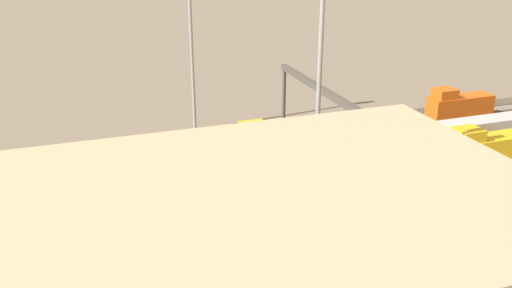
{
  "coord_description": "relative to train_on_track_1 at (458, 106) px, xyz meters",
  "views": [
    {
      "loc": [
        20.71,
        58.25,
        26.96
      ],
      "look_at": [
        0.45,
        0.16,
        2.5
      ],
      "focal_mm": 38.63,
      "sensor_mm": 36.0,
      "label": 1
    }
  ],
  "objects": [
    {
      "name": "light_mast_1",
      "position": [
        31.79,
        18.39,
        14.47
      ],
      "size": [
        2.8,
        0.7,
        25.91
      ],
      "color": "#9EA0A5",
      "rests_on": "ground_plane"
    },
    {
      "name": "train_on_track_3",
      "position": [
        30.32,
        10.0,
        -0.14
      ],
      "size": [
        71.4,
        3.0,
        3.8
      ],
      "color": "silver",
      "rests_on": "ground_plane"
    },
    {
      "name": "light_mast_0",
      "position": [
        37.72,
        -8.62,
        14.9
      ],
      "size": [
        2.8,
        0.7,
        26.69
      ],
      "color": "#9EA0A5",
      "rests_on": "ground_plane"
    },
    {
      "name": "track_bed_2",
      "position": [
        32.95,
        5.0,
        -2.1
      ],
      "size": [
        140.0,
        2.8,
        0.12
      ],
      "primitive_type": "cube",
      "color": "#4C443D",
      "rests_on": "ground_plane"
    },
    {
      "name": "track_bed_1",
      "position": [
        32.95,
        0.0,
        -2.1
      ],
      "size": [
        140.0,
        2.8,
        0.12
      ],
      "primitive_type": "cube",
      "color": "#3D3833",
      "rests_on": "ground_plane"
    },
    {
      "name": "track_bed_0",
      "position": [
        32.95,
        -5.0,
        -2.1
      ],
      "size": [
        140.0,
        2.8,
        0.12
      ],
      "primitive_type": "cube",
      "color": "#4C443D",
      "rests_on": "ground_plane"
    },
    {
      "name": "track_bed_4",
      "position": [
        32.95,
        15.0,
        -2.1
      ],
      "size": [
        140.0,
        2.8,
        0.12
      ],
      "primitive_type": "cube",
      "color": "#3D3833",
      "rests_on": "ground_plane"
    },
    {
      "name": "track_bed_3",
      "position": [
        32.95,
        10.0,
        -2.1
      ],
      "size": [
        140.0,
        2.8,
        0.12
      ],
      "primitive_type": "cube",
      "color": "#4C443D",
      "rests_on": "ground_plane"
    },
    {
      "name": "train_on_track_2",
      "position": [
        30.94,
        5.0,
        0.0
      ],
      "size": [
        10.0,
        3.0,
        5.0
      ],
      "color": "gold",
      "rests_on": "ground_plane"
    },
    {
      "name": "ground_plane",
      "position": [
        32.95,
        5.0,
        -2.16
      ],
      "size": [
        400.0,
        400.0,
        0.0
      ],
      "primitive_type": "plane",
      "color": "#756B5B"
    },
    {
      "name": "signal_gantry",
      "position": [
        24.86,
        5.0,
        5.26
      ],
      "size": [
        0.7,
        25.0,
        8.8
      ],
      "color": "#4C4742",
      "rests_on": "ground_plane"
    },
    {
      "name": "train_on_track_4",
      "position": [
        7.97,
        15.0,
        0.0
      ],
      "size": [
        10.0,
        3.0,
        5.0
      ],
      "color": "gold",
      "rests_on": "ground_plane"
    },
    {
      "name": "train_on_track_1",
      "position": [
        0.0,
        0.0,
        0.0
      ],
      "size": [
        10.0,
        3.0,
        5.0
      ],
      "color": "#D85914",
      "rests_on": "ground_plane"
    }
  ]
}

